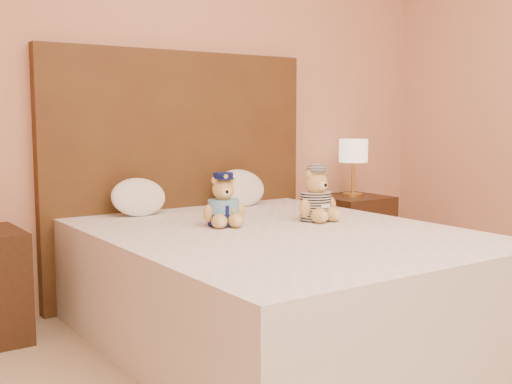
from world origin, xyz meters
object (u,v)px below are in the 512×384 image
Objects in this scene: nightstand_right at (352,235)px; teddy_prisoner at (316,194)px; bed at (277,285)px; pillow_right at (240,186)px; pillow_left at (138,195)px; lamp at (353,154)px; teddy_police at (223,200)px.

teddy_prisoner reaches higher than nightstand_right.
pillow_right is at bearing 68.78° from bed.
nightstand_right is 1.01m from pillow_right.
pillow_right is at bearing 0.00° from pillow_left.
nightstand_right is (1.25, 0.80, -0.00)m from bed.
nightstand_right is 1.38× the size of lamp.
pillow_left is at bearing 113.53° from bed.
nightstand_right is 1.95× the size of teddy_prisoner.
pillow_left is at bearing 180.00° from pillow_right.
nightstand_right is 2.04× the size of teddy_police.
pillow_left is at bearing 178.93° from nightstand_right.
bed is 0.51m from teddy_police.
teddy_police is at bearing -69.48° from pillow_left.
bed is 0.98m from pillow_right.
teddy_prisoner is (0.50, -0.14, 0.01)m from teddy_police.
teddy_prisoner is at bearing -87.88° from pillow_right.
nightstand_right is 1.69× the size of pillow_left.
teddy_police is 0.74m from pillow_right.
pillow_right is at bearing 66.56° from teddy_police.
lamp is at bearing -1.07° from pillow_left.
teddy_prisoner is 0.80× the size of pillow_right.
teddy_police is (-1.40, -0.54, -0.16)m from lamp.
lamp is (1.25, 0.80, 0.57)m from bed.
teddy_police is 0.77× the size of pillow_right.
pillow_right reaches higher than pillow_left.
teddy_prisoner is (0.35, 0.12, 0.42)m from bed.
teddy_prisoner is (-0.90, -0.68, 0.42)m from nightstand_right.
teddy_prisoner is at bearing -44.84° from pillow_left.
teddy_prisoner is at bearing 0.73° from teddy_police.
pillow_right reaches higher than nightstand_right.
pillow_right is (0.47, 0.57, -0.01)m from teddy_police.
lamp is 1.14m from teddy_prisoner.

